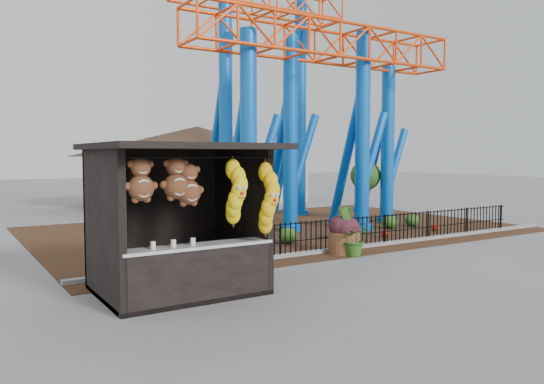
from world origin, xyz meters
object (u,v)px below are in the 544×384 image
prize_booth (183,220)px  roller_coaster (299,66)px  terracotta_planter (344,243)px  potted_plant (354,239)px

prize_booth → roller_coaster: bearing=42.1°
roller_coaster → terracotta_planter: (-2.35, -5.63, -6.12)m
prize_booth → terracotta_planter: 6.14m
roller_coaster → prize_booth: bearing=-137.9°
prize_booth → potted_plant: (5.79, 1.31, -1.05)m
terracotta_planter → potted_plant: potted_plant is taller
roller_coaster → potted_plant: 8.78m
prize_booth → roller_coaster: roller_coaster is taller
prize_booth → terracotta_planter: size_ratio=3.78×
potted_plant → terracotta_planter: bearing=86.3°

